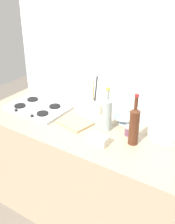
{
  "coord_description": "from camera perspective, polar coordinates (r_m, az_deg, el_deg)",
  "views": [
    {
      "loc": [
        1.01,
        -1.53,
        1.97
      ],
      "look_at": [
        0.0,
        0.0,
        1.02
      ],
      "focal_mm": 45.11,
      "sensor_mm": 36.0,
      "label": 1
    }
  ],
  "objects": [
    {
      "name": "ground_plane",
      "position": [
        2.69,
        -0.0,
        -19.65
      ],
      "size": [
        6.0,
        6.0,
        0.0
      ],
      "primitive_type": "plane",
      "color": "#6B6056",
      "rests_on": "ground"
    },
    {
      "name": "counter_block",
      "position": [
        2.38,
        -0.0,
        -12.27
      ],
      "size": [
        1.8,
        0.7,
        0.9
      ],
      "primitive_type": "cube",
      "color": "tan",
      "rests_on": "ground"
    },
    {
      "name": "backsplash_panel",
      "position": [
        2.34,
        5.14,
        4.76
      ],
      "size": [
        1.9,
        0.06,
        2.15
      ],
      "primitive_type": "cube",
      "color": "silver",
      "rests_on": "ground"
    },
    {
      "name": "stovetop_hob",
      "position": [
        2.4,
        -10.11,
        0.87
      ],
      "size": [
        0.5,
        0.34,
        0.04
      ],
      "color": "#B2B2B7",
      "rests_on": "counter_block"
    },
    {
      "name": "plate_stack",
      "position": [
        2.06,
        15.47,
        -4.15
      ],
      "size": [
        0.25,
        0.24,
        0.06
      ],
      "color": "silver",
      "rests_on": "counter_block"
    },
    {
      "name": "wine_bottle_leftmost",
      "position": [
        2.02,
        4.0,
        -0.24
      ],
      "size": [
        0.07,
        0.07,
        0.33
      ],
      "color": "gray",
      "rests_on": "counter_block"
    },
    {
      "name": "wine_bottle_mid_left",
      "position": [
        1.88,
        9.44,
        -2.62
      ],
      "size": [
        0.07,
        0.07,
        0.36
      ],
      "color": "#472314",
      "rests_on": "counter_block"
    },
    {
      "name": "mixing_bowl",
      "position": [
        2.15,
        7.33,
        -1.58
      ],
      "size": [
        0.16,
        0.16,
        0.06
      ],
      "color": "silver",
      "rests_on": "counter_block"
    },
    {
      "name": "butter_dish",
      "position": [
        1.91,
        2.25,
        -5.59
      ],
      "size": [
        0.14,
        0.08,
        0.06
      ],
      "primitive_type": "cube",
      "rotation": [
        0.0,
        0.0,
        -0.03
      ],
      "color": "silver",
      "rests_on": "counter_block"
    },
    {
      "name": "utensil_crock",
      "position": [
        2.26,
        1.64,
        1.17
      ],
      "size": [
        0.09,
        0.09,
        0.32
      ],
      "color": "silver",
      "rests_on": "counter_block"
    },
    {
      "name": "condiment_jar_front",
      "position": [
        2.02,
        8.34,
        -3.72
      ],
      "size": [
        0.06,
        0.06,
        0.07
      ],
      "color": "#66384C",
      "rests_on": "counter_block"
    },
    {
      "name": "cutting_board",
      "position": [
        2.15,
        -2.53,
        -2.16
      ],
      "size": [
        0.27,
        0.23,
        0.02
      ],
      "primitive_type": "cube",
      "rotation": [
        0.0,
        0.0,
        -0.2
      ],
      "color": "tan",
      "rests_on": "counter_block"
    }
  ]
}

